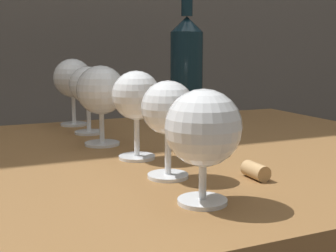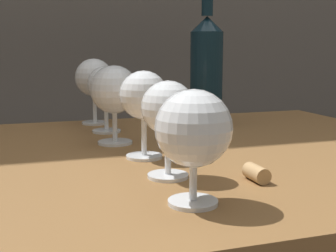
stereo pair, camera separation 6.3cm
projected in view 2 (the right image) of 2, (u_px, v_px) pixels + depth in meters
dining_table at (100, 216)px, 0.78m from camera, size 1.30×0.79×0.77m
wine_glass_pinot at (194, 129)px, 0.51m from camera, size 0.09×0.09×0.13m
wine_glass_empty at (168, 111)px, 0.62m from camera, size 0.07×0.07×0.13m
wine_glass_white at (144, 98)px, 0.74m from camera, size 0.08×0.08×0.14m
wine_glass_amber at (114, 91)px, 0.85m from camera, size 0.09×0.09×0.15m
wine_glass_merlot at (106, 86)px, 0.97m from camera, size 0.08×0.08×0.14m
wine_glass_rose at (94, 79)px, 1.07m from camera, size 0.09×0.09×0.15m
wine_bottle at (206, 68)px, 1.06m from camera, size 0.08×0.08×0.34m
cork at (256, 173)px, 0.62m from camera, size 0.02×0.04×0.02m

